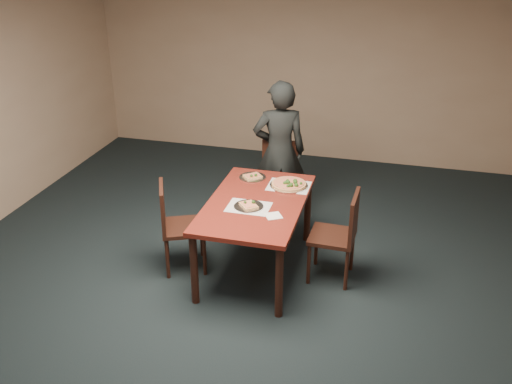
% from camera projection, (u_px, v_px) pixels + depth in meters
% --- Properties ---
extents(ground, '(8.00, 8.00, 0.00)m').
position_uv_depth(ground, '(215.00, 315.00, 5.07)').
color(ground, black).
rests_on(ground, ground).
extents(room_shell, '(8.00, 8.00, 8.00)m').
position_uv_depth(room_shell, '(208.00, 129.00, 4.32)').
color(room_shell, tan).
rests_on(room_shell, ground).
extents(dining_table, '(0.90, 1.50, 0.75)m').
position_uv_depth(dining_table, '(256.00, 210.00, 5.47)').
color(dining_table, '#581711').
rests_on(dining_table, ground).
extents(chair_far, '(0.46, 0.46, 0.91)m').
position_uv_depth(chair_far, '(279.00, 176.00, 6.56)').
color(chair_far, black).
rests_on(chair_far, ground).
extents(chair_left, '(0.55, 0.55, 0.91)m').
position_uv_depth(chair_left, '(175.00, 222.00, 5.56)').
color(chair_left, black).
rests_on(chair_left, ground).
extents(chair_right, '(0.44, 0.44, 0.91)m').
position_uv_depth(chair_right, '(341.00, 232.00, 5.38)').
color(chair_right, black).
rests_on(chair_right, ground).
extents(diner, '(0.69, 0.56, 1.64)m').
position_uv_depth(diner, '(279.00, 152.00, 6.41)').
color(diner, black).
rests_on(diner, ground).
extents(placemat_main, '(0.42, 0.32, 0.00)m').
position_uv_depth(placemat_main, '(289.00, 186.00, 5.75)').
color(placemat_main, white).
rests_on(placemat_main, dining_table).
extents(placemat_near, '(0.40, 0.30, 0.00)m').
position_uv_depth(placemat_near, '(249.00, 207.00, 5.33)').
color(placemat_near, white).
rests_on(placemat_near, dining_table).
extents(pizza_pan, '(0.38, 0.38, 0.07)m').
position_uv_depth(pizza_pan, '(289.00, 184.00, 5.74)').
color(pizza_pan, silver).
rests_on(pizza_pan, dining_table).
extents(slice_plate_near, '(0.28, 0.28, 0.06)m').
position_uv_depth(slice_plate_near, '(249.00, 206.00, 5.32)').
color(slice_plate_near, silver).
rests_on(slice_plate_near, dining_table).
extents(slice_plate_far, '(0.28, 0.28, 0.06)m').
position_uv_depth(slice_plate_far, '(253.00, 177.00, 5.93)').
color(slice_plate_far, silver).
rests_on(slice_plate_far, dining_table).
extents(napkin, '(0.19, 0.19, 0.01)m').
position_uv_depth(napkin, '(273.00, 216.00, 5.16)').
color(napkin, white).
rests_on(napkin, dining_table).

